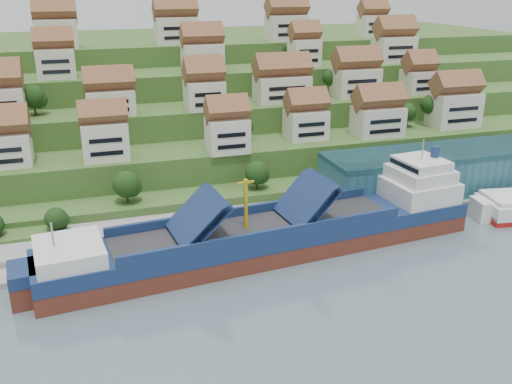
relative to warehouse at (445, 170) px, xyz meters
name	(u,v)px	position (x,y,z in m)	size (l,w,h in m)	color
ground	(261,257)	(-52.00, -17.00, -7.20)	(300.00, 300.00, 0.00)	slate
quay	(325,211)	(-32.00, -2.00, -6.10)	(180.00, 14.00, 2.20)	gray
hillside	(170,100)	(-52.00, 86.55, 3.46)	(260.00, 128.00, 31.00)	#2D4C1E
hillside_village	(197,81)	(-50.88, 43.40, 16.90)	(157.36, 63.89, 28.56)	beige
hillside_trees	(177,131)	(-60.39, 24.21, 8.18)	(138.87, 62.35, 31.53)	#1B3D14
warehouse	(445,170)	(0.00, 0.00, 0.00)	(60.00, 15.00, 10.00)	#255464
flagpole	(328,196)	(-33.89, -7.00, -0.32)	(1.28, 0.16, 8.00)	gray
cargo_ship	(278,235)	(-48.07, -15.74, -3.63)	(86.79, 21.52, 19.15)	#56261A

